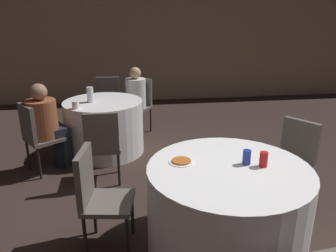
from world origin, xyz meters
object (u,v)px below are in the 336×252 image
(table_near, at_px, (227,209))
(person_white_shirt, at_px, (134,102))
(chair_far_south, at_px, (102,142))
(pizza_plate_near, at_px, (181,161))
(chair_far_southwest, at_px, (36,133))
(bottle_far, at_px, (90,95))
(chair_near_northeast, at_px, (294,156))
(chair_far_north, at_px, (108,99))
(person_floral_shirt, at_px, (48,126))
(chair_near_west, at_px, (96,191))
(soda_can_red, at_px, (264,159))
(chair_far_northeast, at_px, (139,101))
(table_far, at_px, (104,127))
(soda_can_blue, at_px, (247,157))

(table_near, distance_m, person_white_shirt, 2.95)
(chair_far_south, distance_m, pizza_plate_near, 1.33)
(chair_far_southwest, height_order, bottle_far, bottle_far)
(chair_near_northeast, distance_m, person_white_shirt, 2.75)
(chair_far_southwest, bearing_deg, chair_near_northeast, 33.55)
(chair_far_north, bearing_deg, person_floral_shirt, 66.10)
(chair_near_west, relative_size, soda_can_red, 7.32)
(chair_near_northeast, bearing_deg, chair_far_south, 37.38)
(table_near, relative_size, soda_can_red, 10.80)
(chair_far_northeast, xyz_separation_m, person_white_shirt, (-0.09, -0.14, 0.02))
(chair_near_northeast, relative_size, pizza_plate_near, 4.29)
(soda_can_red, bearing_deg, table_far, 121.66)
(chair_far_south, relative_size, pizza_plate_near, 4.29)
(chair_near_northeast, height_order, chair_far_northeast, same)
(chair_far_northeast, bearing_deg, chair_far_south, 107.82)
(chair_far_north, relative_size, chair_far_southwest, 1.00)
(chair_far_northeast, relative_size, pizza_plate_near, 4.29)
(pizza_plate_near, distance_m, soda_can_red, 0.65)
(table_far, distance_m, person_floral_shirt, 0.83)
(pizza_plate_near, bearing_deg, person_floral_shirt, 131.14)
(chair_far_south, bearing_deg, person_white_shirt, 73.94)
(table_far, bearing_deg, soda_can_blue, -59.94)
(chair_far_southwest, bearing_deg, table_far, 90.00)
(chair_far_southwest, xyz_separation_m, chair_far_south, (0.81, -0.40, 0.00))
(soda_can_red, distance_m, soda_can_blue, 0.13)
(chair_far_southwest, bearing_deg, bottle_far, 95.14)
(chair_near_west, height_order, chair_near_northeast, same)
(person_floral_shirt, xyz_separation_m, soda_can_red, (2.03, -1.76, 0.23))
(person_floral_shirt, relative_size, bottle_far, 5.39)
(chair_far_north, xyz_separation_m, pizza_plate_near, (0.72, -3.02, 0.23))
(table_far, relative_size, pizza_plate_near, 5.25)
(chair_far_north, distance_m, soda_can_red, 3.47)
(person_floral_shirt, bearing_deg, bottle_far, 96.37)
(chair_near_northeast, relative_size, chair_far_southwest, 1.00)
(chair_far_southwest, xyz_separation_m, person_floral_shirt, (0.13, 0.09, 0.05))
(chair_far_northeast, relative_size, person_white_shirt, 0.81)
(table_near, xyz_separation_m, bottle_far, (-1.26, 2.19, 0.48))
(chair_far_north, bearing_deg, bottle_far, 80.81)
(person_white_shirt, distance_m, pizza_plate_near, 2.75)
(person_floral_shirt, bearing_deg, table_far, 90.00)
(table_far, height_order, soda_can_blue, soda_can_blue)
(bottle_far, bearing_deg, person_floral_shirt, -138.03)
(soda_can_blue, distance_m, bottle_far, 2.57)
(chair_far_north, bearing_deg, soda_can_red, 114.43)
(chair_far_north, relative_size, soda_can_red, 7.32)
(soda_can_red, height_order, soda_can_blue, same)
(table_far, bearing_deg, table_near, -63.54)
(chair_far_northeast, height_order, person_white_shirt, person_white_shirt)
(table_far, xyz_separation_m, person_white_shirt, (0.44, 0.66, 0.18))
(table_near, bearing_deg, chair_far_north, 108.74)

